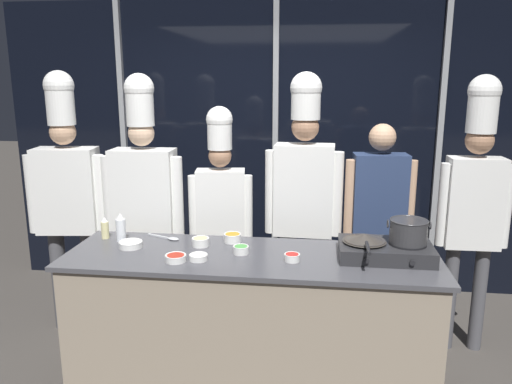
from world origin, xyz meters
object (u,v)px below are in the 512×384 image
Objects in this scene: stock_pot at (408,231)px; chef_sous at (144,192)px; portable_stove at (385,250)px; frying_pan at (365,238)px; squeeze_bottle_oil at (105,228)px; chef_pastry at (304,188)px; chef_line at (221,204)px; prep_bowl_carrots at (233,237)px; serving_spoon_slotted at (170,238)px; prep_bowl_chili_flakes at (176,257)px; chef_apprentice at (474,193)px; person_guest at (378,213)px; prep_bowl_ginger at (201,241)px; prep_bowl_scallions at (241,249)px; prep_bowl_onion at (131,244)px; prep_bowl_rice at (199,257)px; squeeze_bottle_clear at (121,228)px; chef_head at (67,189)px; prep_bowl_bell_pepper at (292,257)px.

chef_sous reaches higher than stock_pot.
stock_pot is at bearing 0.10° from portable_stove.
squeeze_bottle_oil is (-1.75, 0.15, -0.05)m from frying_pan.
portable_stove is 0.86m from chef_pastry.
chef_sous is 0.59m from chef_line.
chef_sous is at bearing 152.29° from prep_bowl_carrots.
serving_spoon_slotted is 1.05m from chef_pastry.
chef_apprentice is (1.95, 0.83, 0.27)m from prep_bowl_chili_flakes.
chef_sous reaches higher than person_guest.
person_guest reaches higher than squeeze_bottle_oil.
stock_pot is 2.22× the size of prep_bowl_ginger.
serving_spoon_slotted is 0.13× the size of chef_apprentice.
prep_bowl_scallions reaches higher than prep_bowl_onion.
prep_bowl_rice is at bearing 30.66° from person_guest.
prep_bowl_onion is (-0.65, -0.20, -0.01)m from prep_bowl_carrots.
person_guest is at bearing -179.64° from chef_pastry.
frying_pan is 3.88× the size of prep_bowl_carrots.
prep_bowl_onion is 0.08× the size of chef_sous.
frying_pan reaches higher than portable_stove.
serving_spoon_slotted is at bearing 13.60° from squeeze_bottle_clear.
squeeze_bottle_clear is 0.11× the size of chef_line.
portable_stove is at bearing 10.07° from prep_bowl_chili_flakes.
chef_sous is at bearing 162.89° from stock_pot.
prep_bowl_carrots is at bearing 16.81° from prep_bowl_onion.
prep_bowl_ginger is at bearing 176.79° from stock_pot.
chef_line is at bearing 147.94° from frying_pan.
frying_pan is at bearing -178.09° from portable_stove.
stock_pot is 0.13× the size of chef_pastry.
prep_bowl_carrots is 0.70m from chef_pastry.
chef_apprentice is (1.86, 0.53, 0.26)m from prep_bowl_ginger.
prep_bowl_rice is (0.61, -0.29, -0.07)m from squeeze_bottle_clear.
chef_head reaches higher than prep_bowl_ginger.
portable_stove is 3.65× the size of prep_bowl_onion.
frying_pan reaches higher than prep_bowl_onion.
chef_head is at bearing 164.78° from prep_bowl_carrots.
squeeze_bottle_oil is at bearing 9.78° from person_guest.
portable_stove is 2.16× the size of serving_spoon_slotted.
portable_stove is at bearing 142.86° from chef_line.
chef_line is (-0.59, 0.77, 0.12)m from prep_bowl_bell_pepper.
prep_bowl_bell_pepper is at bearing -11.97° from squeeze_bottle_oil.
prep_bowl_carrots is at bearing 102.10° from chef_line.
chef_apprentice is at bearing 22.19° from prep_bowl_scallions.
chef_sous is at bearing -0.02° from chef_apprentice.
prep_bowl_chili_flakes is at bearing -170.84° from stock_pot.
person_guest reaches higher than prep_bowl_rice.
frying_pan is at bearing -178.99° from stock_pot.
prep_bowl_bell_pepper is 1.47m from chef_apprentice.
prep_bowl_onion is 0.09× the size of person_guest.
prep_bowl_carrots reaches higher than prep_bowl_onion.
prep_bowl_onion is at bearing 45.82° from chef_line.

